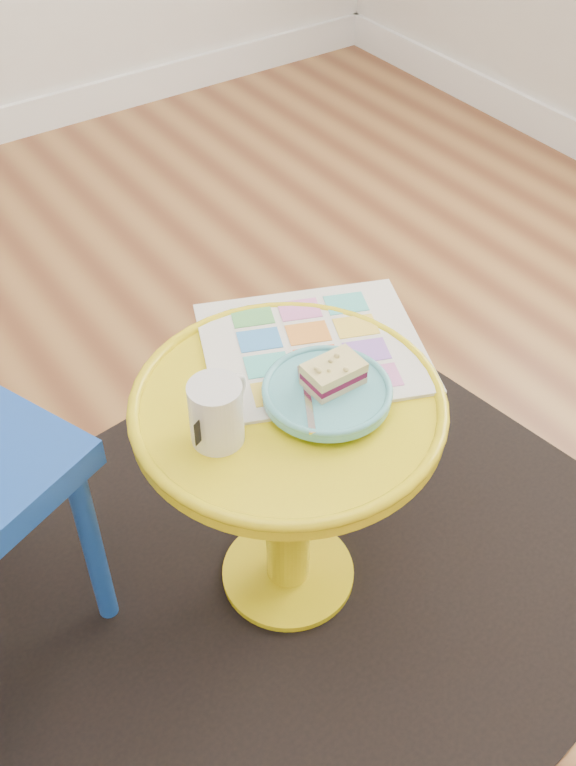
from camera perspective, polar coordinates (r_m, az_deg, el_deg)
floor at (r=1.58m, az=-8.61°, el=-17.71°), size 4.00×4.00×0.00m
rug at (r=1.65m, az=-0.00°, el=-12.72°), size 1.43×1.26×0.01m
side_table at (r=1.40m, az=-0.00°, el=-5.11°), size 0.49×0.49×0.46m
newspaper at (r=1.39m, az=1.66°, el=2.43°), size 0.44×0.41×0.01m
mug at (r=1.22m, az=-4.77°, el=-1.84°), size 0.11×0.08×0.10m
plate at (r=1.29m, az=2.62°, el=-0.66°), size 0.20×0.20×0.02m
cake_slice at (r=1.28m, az=3.07°, el=0.62°), size 0.09×0.06×0.04m
fork at (r=1.27m, az=1.31°, el=-0.87°), size 0.09×0.13×0.00m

